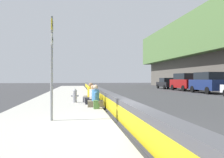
{
  "coord_description": "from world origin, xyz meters",
  "views": [
    {
      "loc": [
        -7.35,
        1.65,
        1.59
      ],
      "look_at": [
        9.9,
        -0.89,
        1.56
      ],
      "focal_mm": 37.54,
      "sensor_mm": 36.0,
      "label": 1
    }
  ],
  "objects_px": {
    "seated_person_rear": "(91,96)",
    "seated_person_far": "(91,95)",
    "seated_person_foreground": "(96,100)",
    "parked_car_midline": "(184,82)",
    "fire_hydrant": "(75,95)",
    "seated_person_middle": "(93,98)",
    "backpack": "(96,105)",
    "parked_car_far": "(166,83)",
    "route_sign_post": "(52,61)",
    "parked_car_fourth": "(208,82)"
  },
  "relations": [
    {
      "from": "backpack",
      "to": "parked_car_fourth",
      "type": "distance_m",
      "value": 17.92
    },
    {
      "from": "seated_person_middle",
      "to": "seated_person_far",
      "type": "relative_size",
      "value": 0.97
    },
    {
      "from": "seated_person_middle",
      "to": "parked_car_far",
      "type": "height_order",
      "value": "parked_car_far"
    },
    {
      "from": "seated_person_foreground",
      "to": "seated_person_far",
      "type": "height_order",
      "value": "seated_person_foreground"
    },
    {
      "from": "seated_person_far",
      "to": "backpack",
      "type": "height_order",
      "value": "seated_person_far"
    },
    {
      "from": "seated_person_middle",
      "to": "parked_car_midline",
      "type": "distance_m",
      "value": 20.4
    },
    {
      "from": "backpack",
      "to": "route_sign_post",
      "type": "bearing_deg",
      "value": 148.89
    },
    {
      "from": "route_sign_post",
      "to": "parked_car_fourth",
      "type": "xyz_separation_m",
      "value": [
        15.2,
        -14.79,
        -1.03
      ]
    },
    {
      "from": "seated_person_rear",
      "to": "seated_person_far",
      "type": "relative_size",
      "value": 1.07
    },
    {
      "from": "seated_person_far",
      "to": "parked_car_far",
      "type": "distance_m",
      "value": 23.04
    },
    {
      "from": "seated_person_far",
      "to": "parked_car_far",
      "type": "relative_size",
      "value": 0.25
    },
    {
      "from": "parked_car_fourth",
      "to": "parked_car_midline",
      "type": "xyz_separation_m",
      "value": [
        5.55,
        0.01,
        0.0
      ]
    },
    {
      "from": "seated_person_foreground",
      "to": "seated_person_far",
      "type": "bearing_deg",
      "value": 0.72
    },
    {
      "from": "seated_person_far",
      "to": "parked_car_midline",
      "type": "bearing_deg",
      "value": -44.42
    },
    {
      "from": "seated_person_rear",
      "to": "backpack",
      "type": "relative_size",
      "value": 2.99
    },
    {
      "from": "seated_person_rear",
      "to": "seated_person_far",
      "type": "distance_m",
      "value": 1.43
    },
    {
      "from": "route_sign_post",
      "to": "seated_person_rear",
      "type": "height_order",
      "value": "route_sign_post"
    },
    {
      "from": "seated_person_foreground",
      "to": "parked_car_fourth",
      "type": "distance_m",
      "value": 17.28
    },
    {
      "from": "seated_person_foreground",
      "to": "seated_person_middle",
      "type": "height_order",
      "value": "seated_person_foreground"
    },
    {
      "from": "fire_hydrant",
      "to": "parked_car_far",
      "type": "xyz_separation_m",
      "value": [
        20.47,
        -13.9,
        0.27
      ]
    },
    {
      "from": "parked_car_fourth",
      "to": "parked_car_far",
      "type": "relative_size",
      "value": 1.07
    },
    {
      "from": "fire_hydrant",
      "to": "parked_car_far",
      "type": "height_order",
      "value": "parked_car_far"
    },
    {
      "from": "backpack",
      "to": "parked_car_midline",
      "type": "bearing_deg",
      "value": -36.14
    },
    {
      "from": "seated_person_far",
      "to": "parked_car_midline",
      "type": "height_order",
      "value": "parked_car_midline"
    },
    {
      "from": "seated_person_far",
      "to": "backpack",
      "type": "bearing_deg",
      "value": -179.91
    },
    {
      "from": "route_sign_post",
      "to": "seated_person_foreground",
      "type": "xyz_separation_m",
      "value": [
        3.82,
        -1.81,
        -1.72
      ]
    },
    {
      "from": "seated_person_middle",
      "to": "backpack",
      "type": "xyz_separation_m",
      "value": [
        -2.15,
        -0.02,
        -0.15
      ]
    },
    {
      "from": "route_sign_post",
      "to": "parked_car_midline",
      "type": "relative_size",
      "value": 0.74
    },
    {
      "from": "seated_person_far",
      "to": "parked_car_far",
      "type": "xyz_separation_m",
      "value": [
        19.12,
        -12.85,
        0.37
      ]
    },
    {
      "from": "parked_car_far",
      "to": "seated_person_far",
      "type": "bearing_deg",
      "value": 146.08
    },
    {
      "from": "backpack",
      "to": "parked_car_far",
      "type": "bearing_deg",
      "value": -28.51
    },
    {
      "from": "parked_car_midline",
      "to": "parked_car_far",
      "type": "xyz_separation_m",
      "value": [
        5.82,
        0.17,
        -0.32
      ]
    },
    {
      "from": "fire_hydrant",
      "to": "parked_car_midline",
      "type": "height_order",
      "value": "parked_car_midline"
    },
    {
      "from": "seated_person_foreground",
      "to": "parked_car_fourth",
      "type": "height_order",
      "value": "parked_car_fourth"
    },
    {
      "from": "parked_car_midline",
      "to": "seated_person_middle",
      "type": "bearing_deg",
      "value": 140.24
    },
    {
      "from": "route_sign_post",
      "to": "parked_car_fourth",
      "type": "height_order",
      "value": "route_sign_post"
    },
    {
      "from": "parked_car_fourth",
      "to": "parked_car_midline",
      "type": "distance_m",
      "value": 5.55
    },
    {
      "from": "parked_car_midline",
      "to": "fire_hydrant",
      "type": "bearing_deg",
      "value": 136.15
    },
    {
      "from": "fire_hydrant",
      "to": "seated_person_far",
      "type": "xyz_separation_m",
      "value": [
        1.36,
        -1.04,
        -0.1
      ]
    },
    {
      "from": "route_sign_post",
      "to": "seated_person_foreground",
      "type": "distance_m",
      "value": 4.56
    },
    {
      "from": "route_sign_post",
      "to": "fire_hydrant",
      "type": "xyz_separation_m",
      "value": [
        6.11,
        -0.72,
        -1.62
      ]
    },
    {
      "from": "route_sign_post",
      "to": "backpack",
      "type": "xyz_separation_m",
      "value": [
        2.93,
        -1.77,
        -1.88
      ]
    },
    {
      "from": "seated_person_foreground",
      "to": "parked_car_midline",
      "type": "relative_size",
      "value": 0.23
    },
    {
      "from": "fire_hydrant",
      "to": "parked_car_midline",
      "type": "distance_m",
      "value": 20.32
    },
    {
      "from": "seated_person_rear",
      "to": "parked_car_midline",
      "type": "height_order",
      "value": "parked_car_midline"
    },
    {
      "from": "route_sign_post",
      "to": "parked_car_far",
      "type": "distance_m",
      "value": 30.36
    },
    {
      "from": "parked_car_far",
      "to": "seated_person_middle",
      "type": "bearing_deg",
      "value": 149.09
    },
    {
      "from": "seated_person_foreground",
      "to": "seated_person_middle",
      "type": "xyz_separation_m",
      "value": [
        1.26,
        0.06,
        -0.01
      ]
    },
    {
      "from": "seated_person_middle",
      "to": "backpack",
      "type": "height_order",
      "value": "seated_person_middle"
    },
    {
      "from": "seated_person_foreground",
      "to": "parked_car_midline",
      "type": "distance_m",
      "value": 21.35
    }
  ]
}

